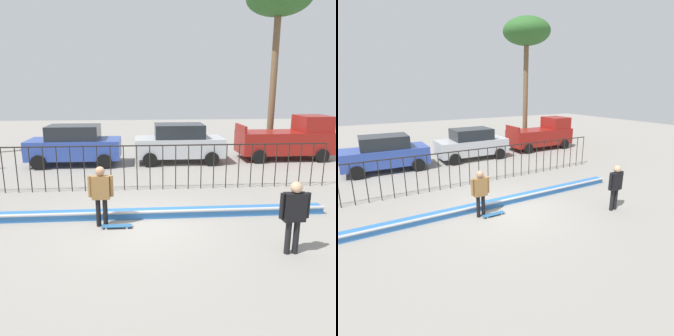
{
  "view_description": "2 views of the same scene",
  "coord_description": "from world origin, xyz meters",
  "views": [
    {
      "loc": [
        0.2,
        -8.64,
        3.66
      ],
      "look_at": [
        1.01,
        1.72,
        1.15
      ],
      "focal_mm": 35.97,
      "sensor_mm": 36.0,
      "label": 1
    },
    {
      "loc": [
        -4.41,
        -7.96,
        4.25
      ],
      "look_at": [
        1.15,
        1.81,
        0.98
      ],
      "focal_mm": 29.13,
      "sensor_mm": 36.0,
      "label": 2
    }
  ],
  "objects": [
    {
      "name": "ground_plane",
      "position": [
        0.0,
        0.0,
        0.0
      ],
      "size": [
        60.0,
        60.0,
        0.0
      ],
      "primitive_type": "plane",
      "color": "gray"
    },
    {
      "name": "pickup_truck",
      "position": [
        7.72,
        8.0,
        1.04
      ],
      "size": [
        4.7,
        2.12,
        2.24
      ],
      "rotation": [
        0.0,
        0.0,
        -0.03
      ],
      "color": "maroon",
      "rests_on": "ground"
    },
    {
      "name": "palm_tree_tall",
      "position": [
        7.45,
        9.9,
        8.03
      ],
      "size": [
        3.43,
        3.43,
        9.15
      ],
      "color": "brown",
      "rests_on": "ground"
    },
    {
      "name": "bowl_coping_ledge",
      "position": [
        0.0,
        0.48,
        0.12
      ],
      "size": [
        11.0,
        0.4,
        0.27
      ],
      "color": "#2D6BB7",
      "rests_on": "ground"
    },
    {
      "name": "perimeter_fence",
      "position": [
        -0.0,
        3.15,
        1.03
      ],
      "size": [
        14.04,
        0.04,
        1.65
      ],
      "color": "black",
      "rests_on": "ground"
    },
    {
      "name": "skateboarder",
      "position": [
        -0.91,
        -0.05,
        0.99
      ],
      "size": [
        0.67,
        0.25,
        1.65
      ],
      "rotation": [
        0.0,
        0.0,
        0.31
      ],
      "color": "black",
      "rests_on": "ground"
    },
    {
      "name": "camera_operator",
      "position": [
        3.5,
        -1.94,
        1.01
      ],
      "size": [
        0.68,
        0.25,
        1.68
      ],
      "rotation": [
        0.0,
        0.0,
        2.97
      ],
      "color": "black",
      "rests_on": "ground"
    },
    {
      "name": "parked_car_silver",
      "position": [
        2.01,
        7.66,
        0.97
      ],
      "size": [
        4.3,
        2.12,
        1.9
      ],
      "rotation": [
        0.0,
        0.0,
        -0.05
      ],
      "color": "#B7BABF",
      "rests_on": "ground"
    },
    {
      "name": "skateboard",
      "position": [
        -0.51,
        -0.24,
        0.06
      ],
      "size": [
        0.8,
        0.2,
        0.07
      ],
      "rotation": [
        0.0,
        0.0,
        0.14
      ],
      "color": "#26598C",
      "rests_on": "ground"
    },
    {
      "name": "parked_car_blue",
      "position": [
        -3.01,
        7.49,
        0.97
      ],
      "size": [
        4.3,
        2.12,
        1.9
      ],
      "rotation": [
        0.0,
        0.0,
        -0.01
      ],
      "color": "#2D479E",
      "rests_on": "ground"
    }
  ]
}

